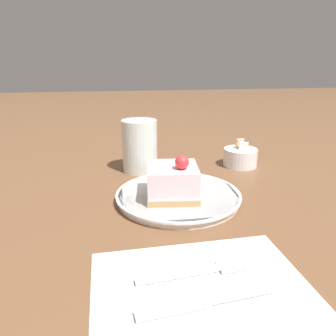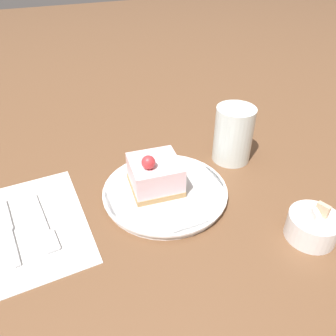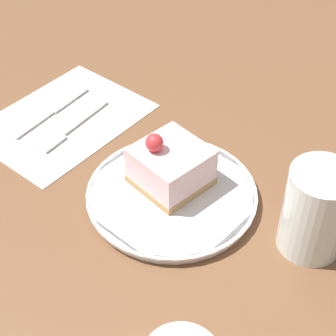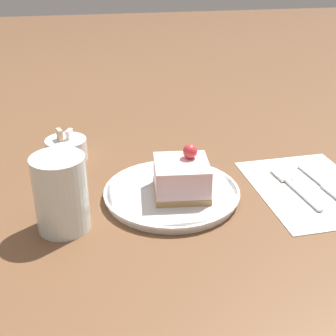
# 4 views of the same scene
# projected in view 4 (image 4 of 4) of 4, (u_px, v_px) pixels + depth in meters

# --- Properties ---
(ground_plane) EXTENTS (4.00, 4.00, 0.00)m
(ground_plane) POSITION_uv_depth(u_px,v_px,m) (169.00, 198.00, 0.80)
(ground_plane) COLOR brown
(plate) EXTENTS (0.23, 0.23, 0.01)m
(plate) POSITION_uv_depth(u_px,v_px,m) (172.00, 194.00, 0.79)
(plate) COLOR white
(plate) RESTS_ON ground_plane
(cake_slice) EXTENTS (0.10, 0.10, 0.08)m
(cake_slice) POSITION_uv_depth(u_px,v_px,m) (182.00, 177.00, 0.77)
(cake_slice) COLOR #AD8451
(cake_slice) RESTS_ON plate
(napkin) EXTENTS (0.20, 0.26, 0.00)m
(napkin) POSITION_uv_depth(u_px,v_px,m) (310.00, 189.00, 0.82)
(napkin) COLOR white
(napkin) RESTS_ON ground_plane
(fork) EXTENTS (0.03, 0.15, 0.00)m
(fork) POSITION_uv_depth(u_px,v_px,m) (292.00, 185.00, 0.83)
(fork) COLOR silver
(fork) RESTS_ON napkin
(knife) EXTENTS (0.03, 0.16, 0.00)m
(knife) POSITION_uv_depth(u_px,v_px,m) (329.00, 189.00, 0.81)
(knife) COLOR silver
(knife) RESTS_ON napkin
(sugar_bowl) EXTENTS (0.08, 0.08, 0.06)m
(sugar_bowl) POSITION_uv_depth(u_px,v_px,m) (66.00, 149.00, 0.92)
(sugar_bowl) COLOR white
(sugar_bowl) RESTS_ON ground_plane
(drinking_glass) EXTENTS (0.08, 0.08, 0.12)m
(drinking_glass) POSITION_uv_depth(u_px,v_px,m) (61.00, 193.00, 0.69)
(drinking_glass) COLOR silver
(drinking_glass) RESTS_ON ground_plane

